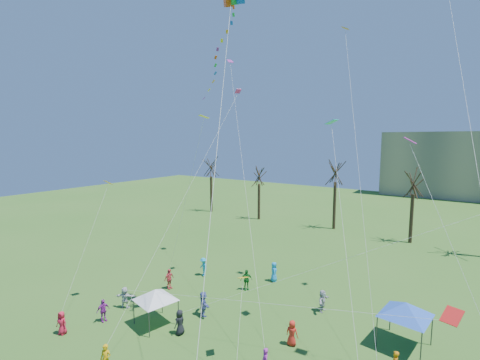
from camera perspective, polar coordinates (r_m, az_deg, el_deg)
The scene contains 6 objects.
bare_tree_row at distance 47.47m, azimuth 27.10°, elevation -0.70°, with size 69.54×9.34×12.01m.
big_box_kite at distance 23.19m, azimuth -3.08°, elevation 20.57°, with size 3.91×6.32×23.58m.
canopy_tent_white at distance 25.90m, azimuth -14.23°, elevation -18.45°, with size 3.44×3.44×2.64m.
canopy_tent_blue at distance 25.11m, azimuth 26.43°, elevation -19.13°, with size 3.93×3.93×2.97m.
festival_crowd at distance 24.08m, azimuth 2.36°, elevation -24.01°, with size 26.87×17.24×1.86m.
small_kites_aloft at distance 22.63m, azimuth 11.56°, elevation 5.90°, with size 29.07×17.36×34.87m.
Camera 1 is at (9.32, -10.27, 13.24)m, focal length 25.00 mm.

